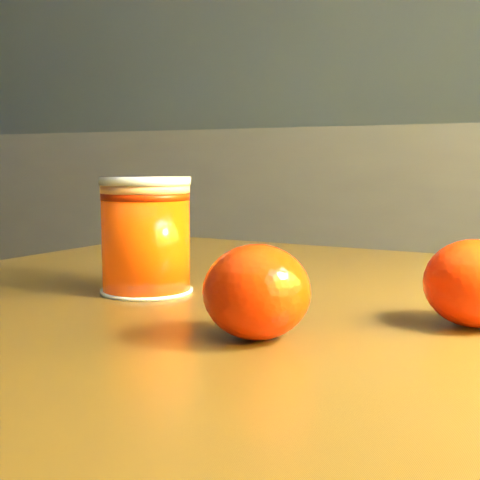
% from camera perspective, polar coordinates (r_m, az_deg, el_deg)
% --- Properties ---
extents(kitchen_counter, '(3.15, 0.60, 0.90)m').
position_cam_1_polar(kitchen_counter, '(2.16, -2.04, -3.05)').
color(kitchen_counter, '#505155').
rests_on(kitchen_counter, ground).
extents(table, '(0.98, 0.71, 0.70)m').
position_cam_1_polar(table, '(0.53, 14.00, -15.54)').
color(table, brown).
rests_on(table, ground).
extents(juice_glass, '(0.08, 0.08, 0.10)m').
position_cam_1_polar(juice_glass, '(0.56, -8.03, 0.35)').
color(juice_glass, '#F14004').
rests_on(juice_glass, table).
extents(orange_front, '(0.08, 0.08, 0.06)m').
position_cam_1_polar(orange_front, '(0.41, 1.43, -4.44)').
color(orange_front, '#FF2F05').
rests_on(orange_front, table).
extents(orange_back, '(0.08, 0.08, 0.06)m').
position_cam_1_polar(orange_back, '(0.47, 19.36, -3.49)').
color(orange_back, '#FF2F05').
rests_on(orange_back, table).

